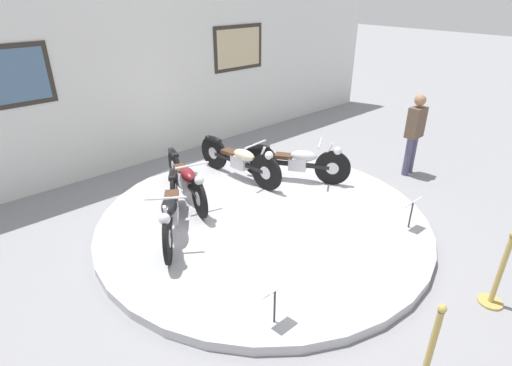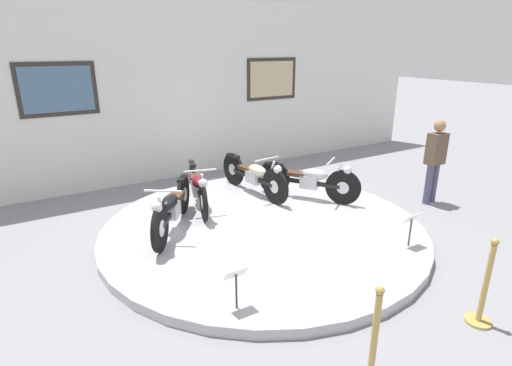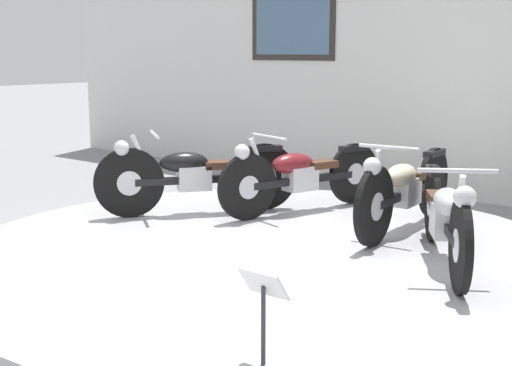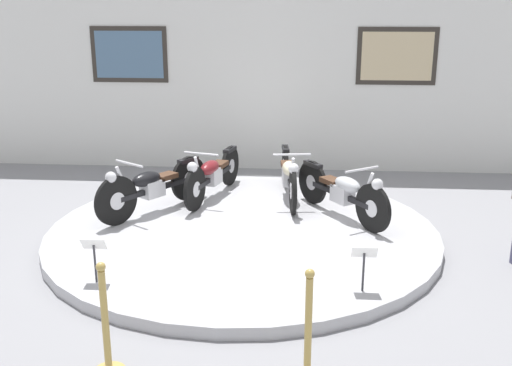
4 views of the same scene
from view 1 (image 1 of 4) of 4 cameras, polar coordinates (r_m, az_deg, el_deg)
name	(u,v)px [view 1 (image 1 of 4)]	position (r m, az deg, el deg)	size (l,w,h in m)	color
ground_plane	(263,223)	(6.43, 1.01, -5.72)	(60.00, 60.00, 0.00)	gray
display_platform	(263,219)	(6.39, 1.02, -5.20)	(5.14, 5.14, 0.14)	#ADADB2
back_wall	(142,69)	(8.54, -15.97, 15.39)	(14.00, 0.22, 3.82)	silver
motorcycle_black	(171,210)	(5.85, -12.11, -3.77)	(1.20, 1.70, 0.81)	black
motorcycle_maroon	(186,179)	(6.75, -9.90, 0.63)	(0.66, 1.93, 0.80)	black
motorcycle_cream	(240,160)	(7.36, -2.28, 3.37)	(0.54, 2.01, 0.81)	black
motorcycle_silver	(298,161)	(7.34, 5.99, 3.12)	(1.17, 1.68, 0.80)	black
info_placard_front_left	(275,296)	(4.36, 2.71, -15.80)	(0.26, 0.11, 0.51)	#333338
info_placard_front_centre	(413,206)	(6.31, 21.46, -3.11)	(0.26, 0.11, 0.51)	#333338
visitor_standing	(415,131)	(8.30, 21.70, 6.94)	(0.36, 0.22, 1.61)	#4C4C6B
stanchion_post_left_of_entry	(428,361)	(4.31, 23.31, -22.31)	(0.28, 0.28, 1.02)	tan
stanchion_post_right_of_entry	(498,280)	(5.55, 31.24, -11.81)	(0.28, 0.28, 1.02)	tan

